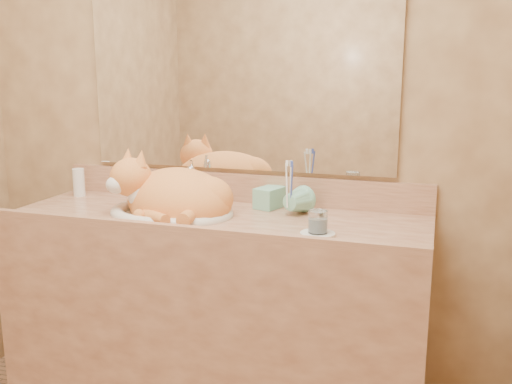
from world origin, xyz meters
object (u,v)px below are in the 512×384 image
(cat, at_px, (171,193))
(soap_dispenser, at_px, (261,188))
(vanity_counter, at_px, (216,320))
(toothbrush_cup, at_px, (289,204))
(sink_basin, at_px, (171,195))
(water_glass, at_px, (318,222))

(cat, relative_size, soap_dispenser, 2.47)
(vanity_counter, relative_size, toothbrush_cup, 14.89)
(vanity_counter, bearing_deg, sink_basin, -173.29)
(water_glass, bearing_deg, sink_basin, 168.98)
(sink_basin, distance_m, soap_dispenser, 0.35)
(sink_basin, distance_m, water_glass, 0.61)
(vanity_counter, distance_m, toothbrush_cup, 0.55)
(vanity_counter, bearing_deg, cat, -177.22)
(water_glass, bearing_deg, vanity_counter, 162.30)
(vanity_counter, height_order, toothbrush_cup, toothbrush_cup)
(water_glass, bearing_deg, soap_dispenser, 136.35)
(sink_basin, relative_size, water_glass, 6.27)
(soap_dispenser, distance_m, water_glass, 0.40)
(toothbrush_cup, bearing_deg, soap_dispenser, 156.13)
(sink_basin, relative_size, toothbrush_cup, 4.43)
(sink_basin, xyz_separation_m, water_glass, (0.60, -0.12, -0.03))
(water_glass, bearing_deg, toothbrush_cup, 125.89)
(sink_basin, xyz_separation_m, cat, (-0.01, 0.01, 0.01))
(cat, xyz_separation_m, water_glass, (0.60, -0.13, -0.03))
(sink_basin, height_order, cat, cat)
(vanity_counter, xyz_separation_m, water_glass, (0.43, -0.14, 0.47))
(soap_dispenser, xyz_separation_m, toothbrush_cup, (0.13, -0.06, -0.04))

